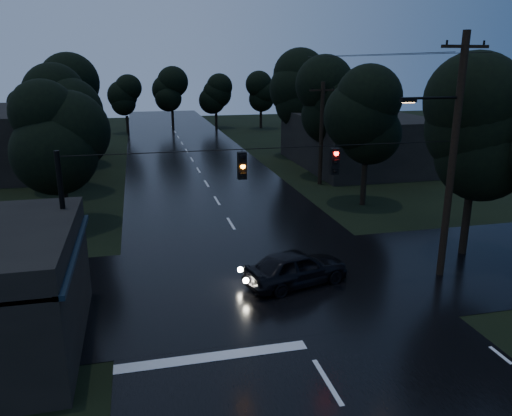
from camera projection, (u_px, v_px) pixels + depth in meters
name	position (u px, v px, depth m)	size (l,w,h in m)	color
main_road	(207.00, 184.00, 37.64)	(12.00, 120.00, 0.02)	black
cross_street	(266.00, 282.00, 20.83)	(60.00, 9.00, 0.02)	black
building_far_right	(358.00, 141.00, 43.86)	(10.00, 14.00, 4.40)	black
building_far_left	(29.00, 138.00, 43.16)	(10.00, 16.00, 5.00)	black
utility_pole_main	(451.00, 154.00, 20.07)	(3.50, 0.30, 10.00)	black
utility_pole_far	(321.00, 132.00, 36.52)	(2.00, 0.30, 7.50)	black
anchor_pole_left	(66.00, 236.00, 17.39)	(0.18, 0.18, 6.00)	black
span_signals	(288.00, 162.00, 18.54)	(15.00, 0.37, 1.12)	black
tree_corner_near	(477.00, 128.00, 22.30)	(4.48, 4.48, 9.44)	black
tree_left_a	(58.00, 132.00, 26.70)	(3.92, 3.92, 8.26)	black
tree_left_b	(64.00, 111.00, 33.93)	(4.20, 4.20, 8.85)	black
tree_left_c	(71.00, 96.00, 43.03)	(4.48, 4.48, 9.44)	black
tree_right_a	(368.00, 117.00, 30.59)	(4.20, 4.20, 8.85)	black
tree_right_b	(329.00, 101.00, 38.09)	(4.48, 4.48, 9.44)	black
tree_right_c	(297.00, 89.00, 47.45)	(4.76, 4.76, 10.03)	black
car	(296.00, 267.00, 20.40)	(1.77, 4.40, 1.50)	black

